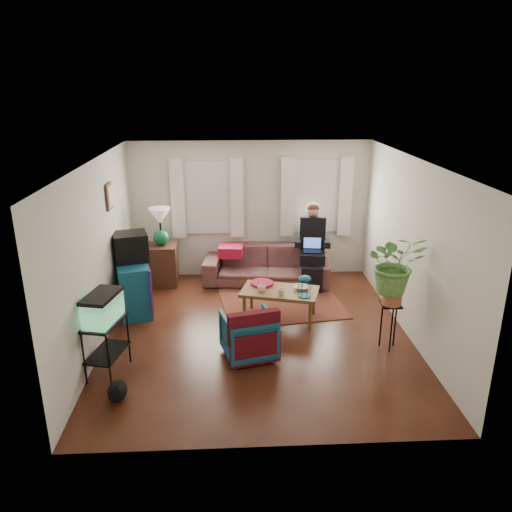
{
  "coord_description": "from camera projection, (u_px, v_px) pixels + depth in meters",
  "views": [
    {
      "loc": [
        -0.38,
        -6.75,
        3.6
      ],
      "look_at": [
        0.0,
        0.4,
        1.1
      ],
      "focal_mm": 35.0,
      "sensor_mm": 36.0,
      "label": 1
    }
  ],
  "objects": [
    {
      "name": "crt_tv",
      "position": [
        131.0,
        247.0,
        8.04
      ],
      "size": [
        0.64,
        0.6,
        0.46
      ],
      "primitive_type": "cube",
      "rotation": [
        0.0,
        0.0,
        0.28
      ],
      "color": "black",
      "rests_on": "dresser"
    },
    {
      "name": "curtains_left",
      "position": [
        207.0,
        199.0,
        9.28
      ],
      "size": [
        1.36,
        0.06,
        1.5
      ],
      "primitive_type": "cube",
      "color": "white",
      "rests_on": "wall_back"
    },
    {
      "name": "window_right",
      "position": [
        316.0,
        196.0,
        9.46
      ],
      "size": [
        1.08,
        0.04,
        1.38
      ],
      "primitive_type": "cube",
      "color": "white",
      "rests_on": "wall_back"
    },
    {
      "name": "potted_plant",
      "position": [
        394.0,
        273.0,
        6.78
      ],
      "size": [
        0.81,
        0.71,
        0.86
      ],
      "primitive_type": "imported",
      "rotation": [
        0.0,
        0.0,
        -0.05
      ],
      "color": "#599947",
      "rests_on": "plant_stand"
    },
    {
      "name": "area_rug",
      "position": [
        282.0,
        303.0,
        8.57
      ],
      "size": [
        2.2,
        1.86,
        0.01
      ],
      "primitive_type": "cube",
      "rotation": [
        0.0,
        0.0,
        0.14
      ],
      "color": "maroon",
      "rests_on": "floor"
    },
    {
      "name": "ceiling",
      "position": [
        258.0,
        161.0,
        6.71
      ],
      "size": [
        4.5,
        5.0,
        0.01
      ],
      "primitive_type": "cube",
      "color": "white",
      "rests_on": "wall_back"
    },
    {
      "name": "curtains_right",
      "position": [
        317.0,
        197.0,
        9.38
      ],
      "size": [
        1.36,
        0.06,
        1.5
      ],
      "primitive_type": "cube",
      "color": "white",
      "rests_on": "wall_back"
    },
    {
      "name": "cup_b",
      "position": [
        281.0,
        292.0,
        7.67
      ],
      "size": [
        0.13,
        0.13,
        0.1
      ],
      "primitive_type": "imported",
      "rotation": [
        0.0,
        0.0,
        -0.28
      ],
      "color": "beige",
      "rests_on": "coffee_table"
    },
    {
      "name": "plant_stand",
      "position": [
        389.0,
        326.0,
        7.05
      ],
      "size": [
        0.3,
        0.3,
        0.68
      ],
      "primitive_type": "cube",
      "rotation": [
        0.0,
        0.0,
        -0.05
      ],
      "color": "black",
      "rests_on": "floor"
    },
    {
      "name": "birdcage",
      "position": [
        305.0,
        286.0,
        7.59
      ],
      "size": [
        0.24,
        0.24,
        0.35
      ],
      "primitive_type": null,
      "rotation": [
        0.0,
        0.0,
        -0.28
      ],
      "color": "#115B6B",
      "rests_on": "coffee_table"
    },
    {
      "name": "floor",
      "position": [
        257.0,
        333.0,
        7.57
      ],
      "size": [
        4.5,
        5.0,
        0.01
      ],
      "primitive_type": "cube",
      "color": "#4F2B14",
      "rests_on": "ground"
    },
    {
      "name": "wall_back",
      "position": [
        250.0,
        210.0,
        9.5
      ],
      "size": [
        4.5,
        0.01,
        2.6
      ],
      "primitive_type": "cube",
      "color": "silver",
      "rests_on": "floor"
    },
    {
      "name": "armchair",
      "position": [
        248.0,
        333.0,
        6.83
      ],
      "size": [
        0.81,
        0.78,
        0.69
      ],
      "primitive_type": "imported",
      "rotation": [
        0.0,
        0.0,
        3.39
      ],
      "color": "#125C70",
      "rests_on": "floor"
    },
    {
      "name": "dresser",
      "position": [
        133.0,
        287.0,
        8.17
      ],
      "size": [
        0.72,
        1.05,
        0.86
      ],
      "primitive_type": "cube",
      "rotation": [
        0.0,
        0.0,
        0.28
      ],
      "color": "#115C66",
      "rests_on": "floor"
    },
    {
      "name": "serape_throw",
      "position": [
        254.0,
        333.0,
        6.54
      ],
      "size": [
        0.72,
        0.33,
        0.57
      ],
      "primitive_type": "cube",
      "rotation": [
        0.0,
        0.0,
        0.25
      ],
      "color": "#9E0A0A",
      "rests_on": "armchair"
    },
    {
      "name": "coffee_table",
      "position": [
        280.0,
        304.0,
        7.96
      ],
      "size": [
        1.32,
        0.95,
        0.49
      ],
      "primitive_type": "cube",
      "rotation": [
        0.0,
        0.0,
        -0.28
      ],
      "color": "olive",
      "rests_on": "floor"
    },
    {
      "name": "picture_frame",
      "position": [
        110.0,
        196.0,
        7.61
      ],
      "size": [
        0.04,
        0.32,
        0.4
      ],
      "primitive_type": "cube",
      "color": "#3D2616",
      "rests_on": "wall_left"
    },
    {
      "name": "aquarium_stand",
      "position": [
        107.0,
        347.0,
        6.42
      ],
      "size": [
        0.51,
        0.73,
        0.74
      ],
      "primitive_type": "cube",
      "rotation": [
        0.0,
        0.0,
        -0.23
      ],
      "color": "black",
      "rests_on": "floor"
    },
    {
      "name": "cup_a",
      "position": [
        262.0,
        288.0,
        7.82
      ],
      "size": [
        0.17,
        0.17,
        0.11
      ],
      "primitive_type": "imported",
      "rotation": [
        0.0,
        0.0,
        -0.28
      ],
      "color": "white",
      "rests_on": "coffee_table"
    },
    {
      "name": "wall_left",
      "position": [
        98.0,
        255.0,
        7.02
      ],
      "size": [
        0.01,
        5.0,
        2.6
      ],
      "primitive_type": "cube",
      "color": "silver",
      "rests_on": "floor"
    },
    {
      "name": "sofa",
      "position": [
        267.0,
        259.0,
        9.36
      ],
      "size": [
        2.42,
        1.2,
        0.91
      ],
      "primitive_type": "imported",
      "rotation": [
        0.0,
        0.0,
        -0.12
      ],
      "color": "brown",
      "rests_on": "floor"
    },
    {
      "name": "snack_tray",
      "position": [
        262.0,
        283.0,
        8.09
      ],
      "size": [
        0.45,
        0.45,
        0.04
      ],
      "primitive_type": "cylinder",
      "rotation": [
        0.0,
        0.0,
        -0.28
      ],
      "color": "#B21414",
      "rests_on": "coffee_table"
    },
    {
      "name": "wall_right",
      "position": [
        412.0,
        249.0,
        7.25
      ],
      "size": [
        0.01,
        5.0,
        2.6
      ],
      "primitive_type": "cube",
      "color": "silver",
      "rests_on": "floor"
    },
    {
      "name": "bowl",
      "position": [
        301.0,
        287.0,
        7.9
      ],
      "size": [
        0.29,
        0.29,
        0.06
      ],
      "primitive_type": "imported",
      "rotation": [
        0.0,
        0.0,
        -0.28
      ],
      "color": "white",
      "rests_on": "coffee_table"
    },
    {
      "name": "wall_front",
      "position": [
        272.0,
        336.0,
        4.78
      ],
      "size": [
        4.5,
        0.01,
        2.6
      ],
      "primitive_type": "cube",
      "color": "silver",
      "rests_on": "floor"
    },
    {
      "name": "window_left",
      "position": [
        208.0,
        198.0,
        9.35
      ],
      "size": [
        1.08,
        0.04,
        1.38
      ],
      "primitive_type": "cube",
      "color": "white",
      "rests_on": "wall_back"
    },
    {
      "name": "side_table",
      "position": [
        163.0,
        265.0,
        9.28
      ],
      "size": [
        0.54,
        0.54,
        0.77
      ],
      "primitive_type": "cube",
      "rotation": [
        0.0,
        0.0,
        0.01
      ],
      "color": "#3F2D17",
      "rests_on": "floor"
    },
    {
      "name": "table_lamp",
      "position": [
        160.0,
        228.0,
        9.04
      ],
      "size": [
        0.4,
        0.4,
        0.71
      ],
      "primitive_type": null,
      "rotation": [
        0.0,
        0.0,
        0.01
      ],
      "color": "white",
      "rests_on": "side_table"
    },
    {
      "name": "aquarium",
      "position": [
        102.0,
        308.0,
        6.24
      ],
      "size": [
        0.46,
        0.66,
        0.39
      ],
      "primitive_type": "cube",
      "rotation": [
        0.0,
        0.0,
        -0.23
      ],
      "color": "#7FD899",
      "rests_on": "aquarium_stand"
    },
    {
      "name": "seated_person",
      "position": [
        312.0,
        248.0,
        9.23
      ],
      "size": [
        0.67,
        0.78,
        1.39
      ],
      "primitive_type": null,
      "rotation": [
        0.0,
        0.0,
        -0.12
      ],
      "color": "black",
      "rests_on": "sofa"
    },
    {
      "name": "black_cat",
      "position": [
        117.0,
        389.0,
        5.93
      ],
      "size": [
        0.26,
        0.37,
        0.3
      ],
      "primitive_type": "ellipsoid",
      "rotation": [
        0.0,
        0.0,
        0.08
      ],
      "color": "black",
      "rests_on": "floor"
    }
  ]
}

